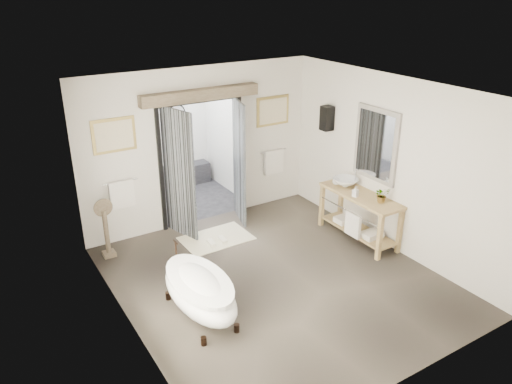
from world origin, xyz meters
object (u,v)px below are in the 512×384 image
(clawfoot_tub, at_px, (200,291))
(vanity, at_px, (359,213))
(basin, at_px, (345,182))
(rug, at_px, (216,238))

(clawfoot_tub, height_order, vanity, vanity)
(basin, bearing_deg, rug, 141.78)
(vanity, height_order, basin, basin)
(vanity, bearing_deg, rug, 148.31)
(basin, bearing_deg, clawfoot_tub, 179.81)
(vanity, distance_m, basin, 0.60)
(clawfoot_tub, relative_size, basin, 3.59)
(vanity, bearing_deg, basin, 86.01)
(vanity, xyz_separation_m, basin, (0.03, 0.42, 0.42))
(rug, bearing_deg, clawfoot_tub, -123.28)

